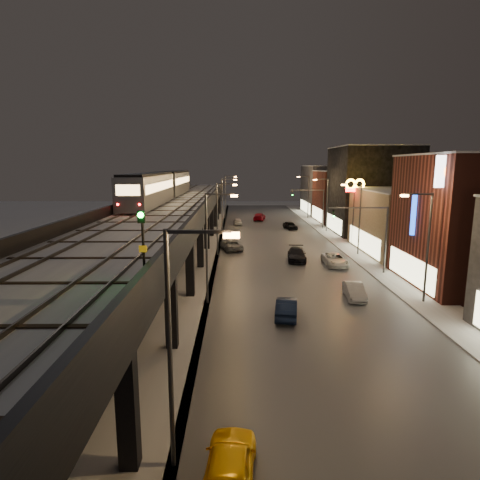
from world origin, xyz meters
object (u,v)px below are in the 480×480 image
object	(u,v)px
subway_train	(163,185)
car_onc_red	(290,226)
car_mid_silver	(231,245)
car_onc_dark	(335,260)
car_taxi	(230,468)
car_far_white	(238,222)
rail_signal	(142,230)
sign_citgo	(448,190)
car_near_white	(287,308)
car_onc_white	(297,255)
car_onc_silver	(354,292)
car_mid_dark	(259,217)

from	to	relation	value
subway_train	car_onc_red	size ratio (longest dim) A/B	9.41
car_mid_silver	car_onc_dark	bearing A→B (deg)	128.65
car_taxi	car_far_white	bearing A→B (deg)	-85.85
rail_signal	car_taxi	world-z (taller)	rail_signal
car_mid_silver	sign_citgo	bearing A→B (deg)	115.81
car_onc_red	car_far_white	bearing A→B (deg)	134.45
subway_train	car_onc_red	bearing A→B (deg)	34.27
car_far_white	car_onc_red	bearing A→B (deg)	145.44
car_near_white	car_onc_white	distance (m)	18.19
subway_train	car_onc_silver	xyz separation A→B (m)	(20.08, -24.25, -7.77)
car_mid_dark	car_onc_dark	bearing A→B (deg)	109.68
car_onc_silver	car_onc_white	world-z (taller)	car_onc_white
car_onc_dark	car_far_white	bearing A→B (deg)	107.34
car_taxi	car_onc_dark	world-z (taller)	car_taxi
rail_signal	car_onc_silver	xyz separation A→B (m)	(13.68, 16.40, -7.88)
car_taxi	car_onc_white	size ratio (longest dim) A/B	0.87
car_mid_silver	car_onc_silver	size ratio (longest dim) A/B	1.24
car_taxi	car_mid_silver	world-z (taller)	car_taxi
subway_train	sign_citgo	xyz separation A→B (m)	(27.00, -24.67, 0.77)
car_mid_dark	car_onc_red	xyz separation A→B (m)	(4.77, -11.79, -0.07)
car_mid_dark	car_onc_silver	size ratio (longest dim) A/B	1.29
car_onc_dark	car_onc_red	distance (m)	26.35
sign_citgo	car_onc_white	bearing A→B (deg)	124.37
car_mid_silver	car_mid_dark	xyz separation A→B (m)	(5.43, 29.39, 0.06)
car_onc_silver	car_onc_red	bearing A→B (deg)	95.13
rail_signal	car_onc_silver	bearing A→B (deg)	50.17
subway_train	car_onc_red	distance (m)	25.04
subway_train	car_onc_silver	bearing A→B (deg)	-50.37
car_onc_dark	car_onc_white	xyz separation A→B (m)	(-3.90, 2.42, 0.07)
rail_signal	car_taxi	bearing A→B (deg)	-45.71
car_mid_silver	sign_citgo	world-z (taller)	sign_citgo
car_mid_dark	car_onc_red	bearing A→B (deg)	122.33
subway_train	rail_signal	distance (m)	41.15
subway_train	car_onc_red	world-z (taller)	subway_train
car_onc_silver	car_onc_red	world-z (taller)	car_onc_red
car_mid_silver	car_near_white	bearing A→B (deg)	85.57
car_onc_red	car_mid_silver	bearing A→B (deg)	-134.69
car_far_white	car_onc_dark	distance (m)	33.61
rail_signal	car_near_white	xyz separation A→B (m)	(7.47, 12.31, -7.82)
car_taxi	car_near_white	size ratio (longest dim) A/B	1.02
car_near_white	car_onc_silver	world-z (taller)	car_near_white
car_onc_white	subway_train	bearing A→B (deg)	154.96
subway_train	sign_citgo	world-z (taller)	sign_citgo
sign_citgo	car_near_white	bearing A→B (deg)	-164.38
car_onc_red	rail_signal	bearing A→B (deg)	-118.40
car_far_white	car_onc_dark	world-z (taller)	car_onc_dark
rail_signal	car_mid_silver	bearing A→B (deg)	85.17
car_far_white	car_onc_silver	distance (m)	44.26
car_near_white	car_onc_red	world-z (taller)	car_near_white
car_onc_silver	car_mid_silver	bearing A→B (deg)	122.37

